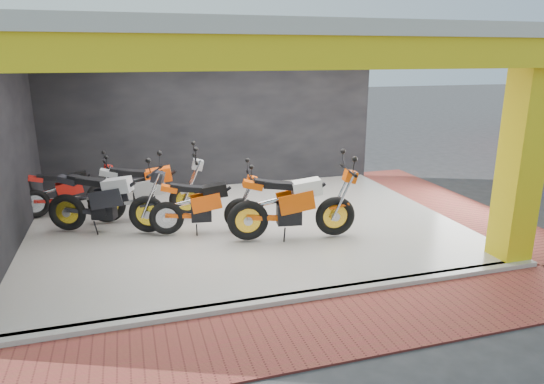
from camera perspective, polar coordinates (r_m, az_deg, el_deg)
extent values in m
plane|color=#2D2D30|center=(7.73, 0.51, -9.24)|extent=(80.00, 80.00, 0.00)
cube|color=silver|center=(9.49, -3.11, -4.04)|extent=(8.00, 6.00, 0.10)
cube|color=beige|center=(8.93, -3.46, 17.90)|extent=(8.40, 6.40, 0.20)
cube|color=black|center=(12.06, -6.81, 8.48)|extent=(8.20, 0.20, 3.50)
cube|color=yellow|center=(8.47, 27.29, 3.68)|extent=(0.50, 0.50, 3.50)
cube|color=yellow|center=(6.05, 3.53, 16.03)|extent=(8.40, 0.30, 0.40)
cube|color=yellow|center=(10.61, 18.89, 15.17)|extent=(0.30, 6.40, 0.40)
cube|color=silver|center=(6.84, 3.12, -12.32)|extent=(8.00, 0.20, 0.10)
cube|color=maroon|center=(6.23, 5.65, -15.81)|extent=(9.00, 1.40, 0.03)
cube|color=maroon|center=(11.56, 20.68, -1.59)|extent=(1.40, 7.00, 0.03)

